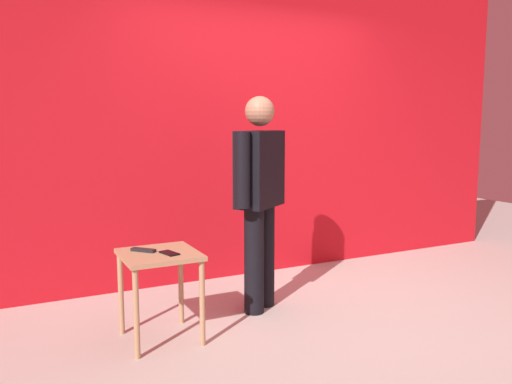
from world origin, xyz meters
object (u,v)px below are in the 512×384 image
standing_person (260,192)px  side_table (160,268)px  tv_remote (143,250)px  cell_phone (169,253)px

standing_person → side_table: bearing=-165.5°
standing_person → tv_remote: size_ratio=9.51×
standing_person → cell_phone: (-0.79, -0.28, -0.31)m
side_table → tv_remote: (-0.09, 0.07, 0.11)m
side_table → cell_phone: (0.05, -0.07, 0.11)m
tv_remote → cell_phone: bearing=-86.9°
tv_remote → side_table: bearing=-79.7°
side_table → cell_phone: 0.13m
standing_person → tv_remote: bearing=-170.8°
side_table → tv_remote: 0.16m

